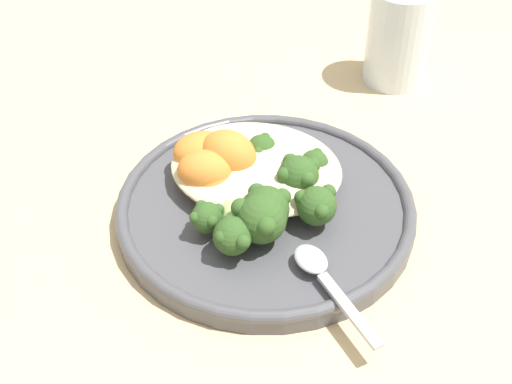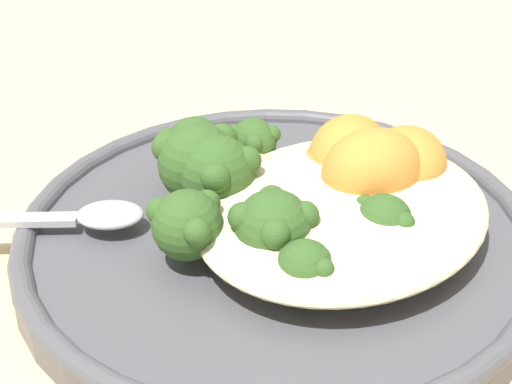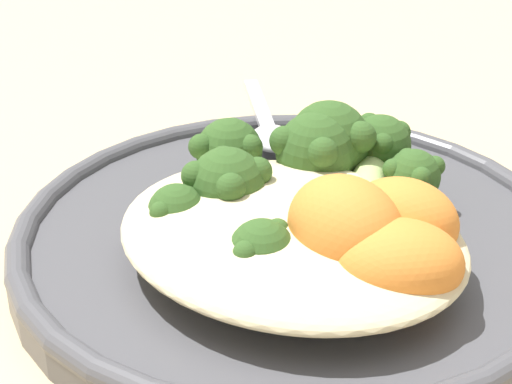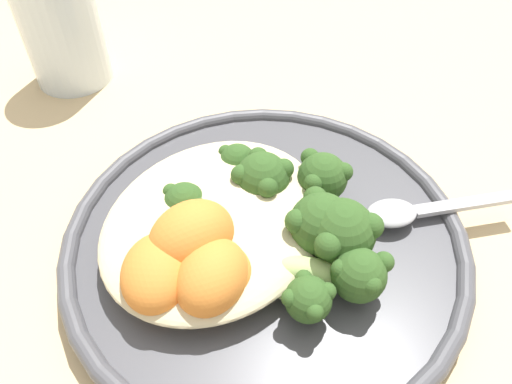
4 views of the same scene
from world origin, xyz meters
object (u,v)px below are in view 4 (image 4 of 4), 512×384
(broccoli_stalk_4, at_px, (306,197))
(sweet_potato_chunk_0, at_px, (192,238))
(broccoli_stalk_3, at_px, (310,231))
(broccoli_stalk_0, at_px, (295,292))
(broccoli_stalk_7, at_px, (196,215))
(spoon, at_px, (413,210))
(broccoli_stalk_1, at_px, (339,270))
(broccoli_stalk_5, at_px, (260,194))
(quinoa_mound, at_px, (215,220))
(broccoli_stalk_2, at_px, (333,235))
(water_glass, at_px, (60,25))
(sweet_potato_chunk_2, at_px, (206,274))
(sweet_potato_chunk_3, at_px, (204,273))
(plate, at_px, (261,239))
(sweet_potato_chunk_1, at_px, (158,273))
(broccoli_stalk_6, at_px, (242,198))

(broccoli_stalk_4, bearing_deg, sweet_potato_chunk_0, 156.37)
(broccoli_stalk_3, bearing_deg, broccoli_stalk_0, -130.88)
(broccoli_stalk_7, height_order, spoon, broccoli_stalk_7)
(broccoli_stalk_1, bearing_deg, broccoli_stalk_5, 136.59)
(quinoa_mound, xyz_separation_m, broccoli_stalk_2, (0.02, -0.07, 0.01))
(broccoli_stalk_3, distance_m, water_glass, 0.31)
(sweet_potato_chunk_2, height_order, sweet_potato_chunk_3, sweet_potato_chunk_2)
(plate, height_order, broccoli_stalk_2, broccoli_stalk_2)
(broccoli_stalk_0, xyz_separation_m, sweet_potato_chunk_2, (-0.02, 0.05, 0.01))
(broccoli_stalk_2, relative_size, sweet_potato_chunk_1, 1.57)
(broccoli_stalk_0, height_order, broccoli_stalk_2, broccoli_stalk_2)
(broccoli_stalk_2, height_order, sweet_potato_chunk_1, broccoli_stalk_2)
(broccoli_stalk_0, distance_m, water_glass, 0.34)
(broccoli_stalk_0, relative_size, broccoli_stalk_4, 0.62)
(broccoli_stalk_4, height_order, sweet_potato_chunk_0, sweet_potato_chunk_0)
(sweet_potato_chunk_0, bearing_deg, quinoa_mound, 5.93)
(sweet_potato_chunk_1, bearing_deg, sweet_potato_chunk_0, -6.82)
(sweet_potato_chunk_2, xyz_separation_m, spoon, (0.13, -0.08, -0.02))
(quinoa_mound, height_order, broccoli_stalk_4, broccoli_stalk_4)
(broccoli_stalk_6, relative_size, sweet_potato_chunk_2, 1.98)
(quinoa_mound, distance_m, sweet_potato_chunk_1, 0.05)
(quinoa_mound, distance_m, broccoli_stalk_2, 0.08)
(sweet_potato_chunk_2, height_order, spoon, sweet_potato_chunk_2)
(broccoli_stalk_3, height_order, broccoli_stalk_6, broccoli_stalk_3)
(broccoli_stalk_2, bearing_deg, broccoli_stalk_3, 146.31)
(plate, xyz_separation_m, broccoli_stalk_4, (0.03, -0.02, 0.03))
(plate, height_order, broccoli_stalk_7, broccoli_stalk_7)
(sweet_potato_chunk_3, distance_m, water_glass, 0.30)
(plate, relative_size, broccoli_stalk_3, 3.21)
(plate, xyz_separation_m, sweet_potato_chunk_3, (-0.06, 0.00, 0.03))
(broccoli_stalk_6, bearing_deg, broccoli_stalk_7, 112.67)
(broccoli_stalk_2, xyz_separation_m, sweet_potato_chunk_0, (-0.05, 0.07, 0.00))
(sweet_potato_chunk_2, distance_m, sweet_potato_chunk_3, 0.01)
(broccoli_stalk_4, relative_size, broccoli_stalk_7, 1.31)
(broccoli_stalk_2, height_order, broccoli_stalk_6, broccoli_stalk_2)
(broccoli_stalk_4, xyz_separation_m, sweet_potato_chunk_2, (-0.09, 0.02, 0.00))
(broccoli_stalk_1, height_order, broccoli_stalk_4, broccoli_stalk_4)
(broccoli_stalk_3, distance_m, sweet_potato_chunk_1, 0.10)
(sweet_potato_chunk_1, relative_size, sweet_potato_chunk_3, 0.91)
(broccoli_stalk_4, relative_size, broccoli_stalk_6, 1.24)
(broccoli_stalk_0, bearing_deg, broccoli_stalk_2, 93.77)
(broccoli_stalk_5, xyz_separation_m, water_glass, (0.06, 0.26, 0.02))
(broccoli_stalk_5, distance_m, spoon, 0.11)
(broccoli_stalk_2, xyz_separation_m, broccoli_stalk_6, (0.00, 0.07, -0.01))
(broccoli_stalk_4, bearing_deg, broccoli_stalk_1, -128.23)
(quinoa_mound, relative_size, broccoli_stalk_4, 1.31)
(plate, xyz_separation_m, quinoa_mound, (-0.02, 0.02, 0.02))
(plate, distance_m, spoon, 0.11)
(broccoli_stalk_4, bearing_deg, broccoli_stalk_5, 125.09)
(broccoli_stalk_5, bearing_deg, plate, -170.00)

